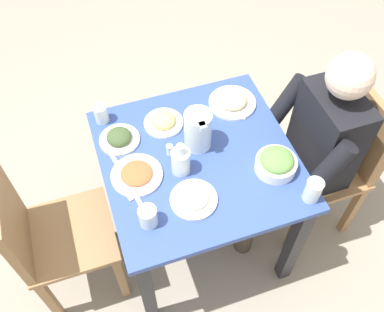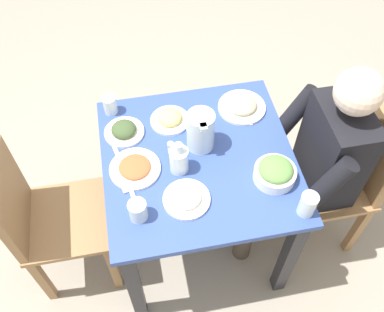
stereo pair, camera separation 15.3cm
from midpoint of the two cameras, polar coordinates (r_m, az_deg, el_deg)
ground_plane at (r=2.51m, az=-1.15°, el=-10.39°), size 8.00×8.00×0.00m
dining_table at (r=1.99m, az=-1.43°, el=-2.65°), size 0.83×0.83×0.74m
chair_near at (r=2.26m, az=16.56°, el=-0.34°), size 0.40×0.40×0.89m
chair_far at (r=2.07m, az=-20.51°, el=-9.87°), size 0.40×0.40×0.89m
diner_near at (r=2.06m, az=12.63°, el=0.60°), size 0.48×0.53×1.18m
water_pitcher at (r=1.84m, az=-1.60°, el=3.34°), size 0.16×0.12×0.19m
salad_bowl at (r=1.82m, az=8.68°, el=-1.01°), size 0.18×0.18×0.09m
plate_beans at (r=2.07m, az=3.23°, el=7.11°), size 0.22×0.22×0.05m
plate_dolmas at (r=1.95m, az=-11.77°, el=2.21°), size 0.18×0.18×0.06m
plate_yoghurt at (r=1.74m, az=-2.30°, el=-5.73°), size 0.19×0.19×0.05m
plate_rice_curry at (r=1.83m, az=-9.67°, el=-2.52°), size 0.22×0.22×0.04m
plate_fries at (r=1.99m, az=-5.98°, el=4.44°), size 0.18×0.18×0.06m
water_glass_near_right at (r=1.68m, az=-8.44°, el=-8.03°), size 0.07×0.07×0.09m
water_glass_far_right at (r=1.76m, az=13.25°, el=-4.56°), size 0.07×0.07×0.11m
water_glass_by_pitcher at (r=2.03m, az=-14.00°, el=5.30°), size 0.06×0.06×0.09m
oil_carafe at (r=1.79m, az=-3.93°, el=-0.94°), size 0.08×0.08×0.16m
salt_shaker at (r=1.87m, az=-5.31°, el=0.70°), size 0.03×0.03×0.05m
fork_near at (r=2.06m, az=4.01°, el=6.40°), size 0.17×0.05×0.01m
knife_near at (r=1.87m, az=-11.83°, el=-1.72°), size 0.18×0.06×0.01m
fork_far at (r=1.82m, az=-11.46°, el=-3.90°), size 0.17×0.07×0.01m
knife_far at (r=1.77m, az=-9.51°, el=-6.00°), size 0.19×0.05×0.01m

